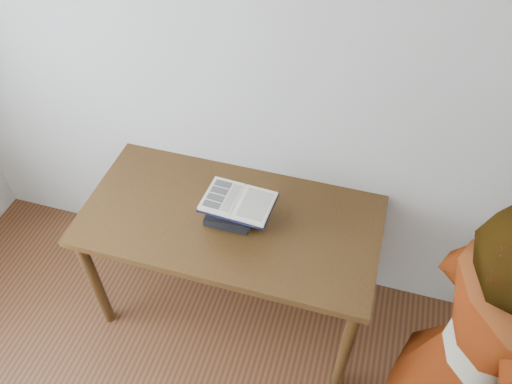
% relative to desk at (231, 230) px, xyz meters
% --- Properties ---
extents(desk, '(1.48, 0.74, 0.79)m').
position_rel_desk_xyz_m(desk, '(0.00, 0.00, 0.00)').
color(desk, '#422C10').
rests_on(desk, ground).
extents(book_stack, '(0.25, 0.20, 0.16)m').
position_rel_desk_xyz_m(book_stack, '(0.02, -0.01, 0.18)').
color(book_stack, black).
rests_on(book_stack, desk).
extents(open_book, '(0.34, 0.25, 0.03)m').
position_rel_desk_xyz_m(open_book, '(0.06, -0.03, 0.27)').
color(open_book, black).
rests_on(open_book, book_stack).
extents(reader, '(0.66, 0.76, 1.77)m').
position_rel_desk_xyz_m(reader, '(1.09, -0.52, 0.18)').
color(reader, tan).
rests_on(reader, ground).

